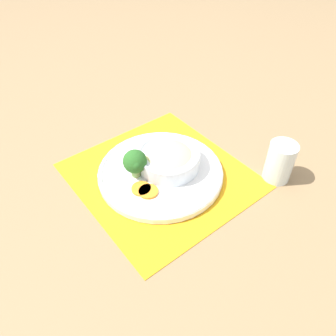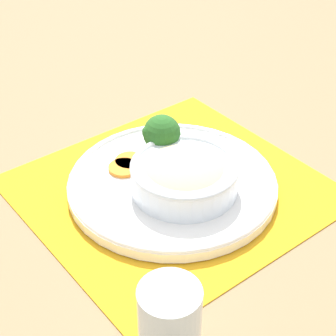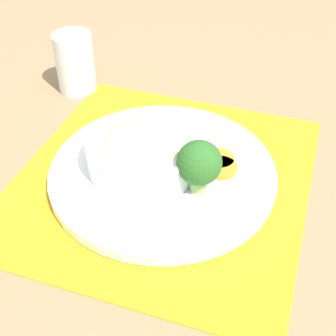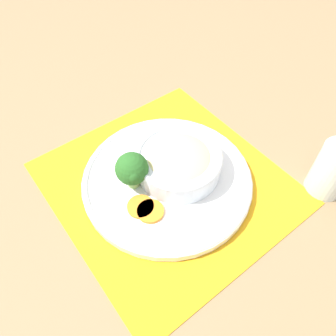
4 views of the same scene
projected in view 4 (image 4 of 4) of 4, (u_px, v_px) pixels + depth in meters
name	position (u px, v px, depth m)	size (l,w,h in m)	color
ground_plane	(167.00, 183.00, 0.64)	(4.00, 4.00, 0.00)	#8C704C
placemat	(167.00, 183.00, 0.64)	(0.45, 0.42, 0.00)	orange
plate	(167.00, 179.00, 0.63)	(0.33, 0.33, 0.02)	white
bowl	(178.00, 160.00, 0.62)	(0.16, 0.16, 0.06)	silver
broccoli_floret	(132.00, 169.00, 0.58)	(0.06, 0.06, 0.08)	#84AD5B
carrot_slice_near	(141.00, 207.00, 0.58)	(0.05, 0.05, 0.01)	orange
carrot_slice_middle	(150.00, 211.00, 0.58)	(0.05, 0.05, 0.01)	orange
water_glass	(332.00, 172.00, 0.60)	(0.07, 0.07, 0.11)	silver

